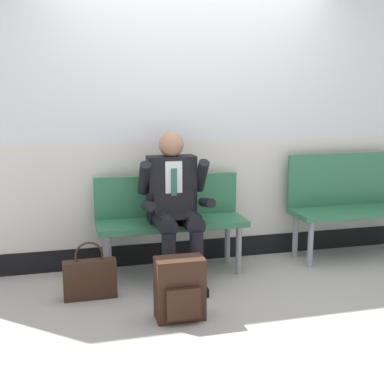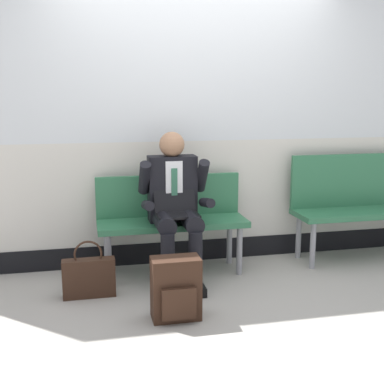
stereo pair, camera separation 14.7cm
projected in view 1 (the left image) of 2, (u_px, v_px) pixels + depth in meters
name	position (u px, v px, depth m)	size (l,w,h in m)	color
ground_plane	(209.00, 282.00, 4.08)	(18.00, 18.00, 0.00)	#9E9991
station_wall	(190.00, 102.00, 4.40)	(5.09, 0.14, 2.95)	silver
bench_with_person	(170.00, 215.00, 4.25)	(1.26, 0.42, 0.83)	#2D6B47
bench_empty	(349.00, 199.00, 4.68)	(1.17, 0.42, 0.97)	#2D6B47
person_seated	(175.00, 203.00, 4.04)	(0.57, 0.70, 1.22)	black
backpack	(180.00, 290.00, 3.38)	(0.33, 0.22, 0.44)	#331E14
handbag	(90.00, 278.00, 3.73)	(0.40, 0.11, 0.45)	#331E14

